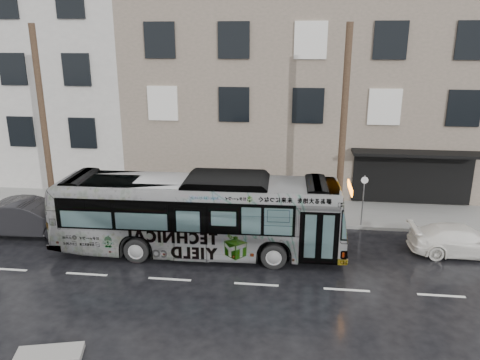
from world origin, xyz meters
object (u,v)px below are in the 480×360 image
(utility_pole_rear, at_px, (44,123))
(bus, at_px, (199,214))
(utility_pole_front, at_px, (343,129))
(white_sedan, at_px, (462,240))
(sign_post, at_px, (363,201))
(dark_sedan, at_px, (30,217))

(utility_pole_rear, xyz_separation_m, bus, (8.12, -3.33, -3.01))
(utility_pole_front, xyz_separation_m, bus, (-5.88, -3.33, -3.01))
(utility_pole_front, bearing_deg, white_sedan, -25.78)
(white_sedan, bearing_deg, bus, 94.13)
(utility_pole_front, height_order, white_sedan, utility_pole_front)
(sign_post, bearing_deg, bus, -154.49)
(white_sedan, bearing_deg, utility_pole_front, 62.95)
(utility_pole_front, distance_m, bus, 7.40)
(sign_post, bearing_deg, utility_pole_rear, 180.00)
(utility_pole_front, height_order, sign_post, utility_pole_front)
(sign_post, height_order, white_sedan, sign_post)
(bus, xyz_separation_m, white_sedan, (10.69, 1.01, -1.03))
(sign_post, xyz_separation_m, white_sedan, (3.71, -2.32, -0.74))
(utility_pole_front, distance_m, sign_post, 3.48)
(utility_pole_front, xyz_separation_m, dark_sedan, (-13.79, -2.48, -3.85))
(utility_pole_front, relative_size, dark_sedan, 1.86)
(white_sedan, bearing_deg, sign_post, 56.68)
(bus, relative_size, dark_sedan, 2.44)
(bus, bearing_deg, dark_sedan, 82.49)
(utility_pole_front, distance_m, dark_sedan, 14.53)
(white_sedan, bearing_deg, utility_pole_rear, 81.69)
(utility_pole_rear, height_order, dark_sedan, utility_pole_rear)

